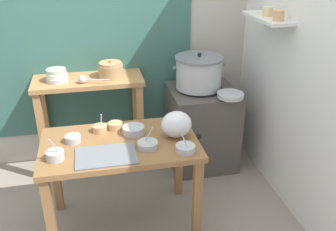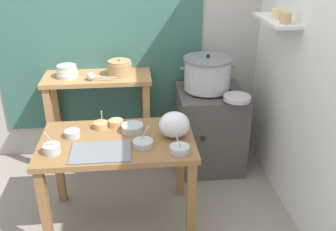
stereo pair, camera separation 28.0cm
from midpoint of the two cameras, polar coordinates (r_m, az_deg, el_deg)
name	(u,v)px [view 2 (the right image)]	position (r m, az deg, el deg)	size (l,w,h in m)	color
ground_plane	(121,215)	(3.13, -4.54, -14.97)	(9.00, 9.00, 0.00)	gray
wall_back	(124,24)	(3.55, -4.35, 13.72)	(4.40, 0.12, 2.60)	#B2ADA3
wall_right	(303,46)	(3.02, 22.39, 9.73)	(0.30, 3.20, 2.60)	white
prep_table	(118,153)	(2.74, -4.72, -5.74)	(1.10, 0.66, 0.72)	olive
back_shelf_table	(99,98)	(3.49, -8.19, 2.53)	(0.96, 0.40, 0.90)	#B27F4C
stove_block	(209,128)	(3.59, 8.52, -2.01)	(0.60, 0.61, 0.78)	#4C4742
steamer_pot	(207,73)	(3.38, 8.37, 6.29)	(0.48, 0.43, 0.33)	#B7BABF
clay_pot	(120,68)	(3.38, -5.00, 7.16)	(0.22, 0.22, 0.16)	tan
bowl_stack_enamel	(67,72)	(3.40, -12.82, 6.48)	(0.19, 0.19, 0.11)	#B7BABF
ladle	(92,76)	(3.29, -9.13, 5.84)	(0.26, 0.10, 0.07)	#B7BABF
serving_tray	(101,152)	(2.54, -7.09, -5.58)	(0.40, 0.28, 0.01)	slate
plastic_bag	(174,125)	(2.67, 3.96, -1.48)	(0.22, 0.19, 0.19)	white
wide_pan	(237,98)	(3.24, 12.90, 2.57)	(0.23, 0.23, 0.04)	#B7BABF
prep_bowl_0	(133,128)	(2.76, -2.54, -1.98)	(0.16, 0.16, 0.06)	#B7BABF
prep_bowl_1	(180,149)	(2.52, 4.96, -5.16)	(0.13, 0.13, 0.14)	#B7BABF
prep_bowl_2	(101,125)	(2.84, -7.45, -1.48)	(0.10, 0.10, 0.15)	tan
prep_bowl_3	(72,133)	(2.75, -11.53, -2.76)	(0.11, 0.11, 0.05)	#B7BABF
prep_bowl_4	(52,148)	(2.58, -14.32, -4.94)	(0.12, 0.12, 0.18)	#B7BABF
prep_bowl_5	(143,143)	(2.58, -0.71, -4.29)	(0.14, 0.14, 0.15)	#B7BABF
prep_bowl_6	(116,123)	(2.86, -5.12, -1.17)	(0.11, 0.11, 0.05)	tan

